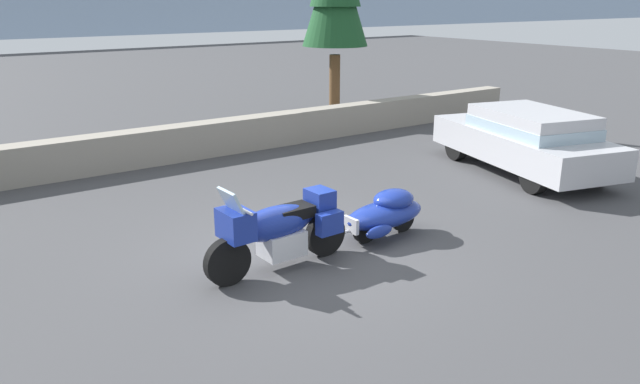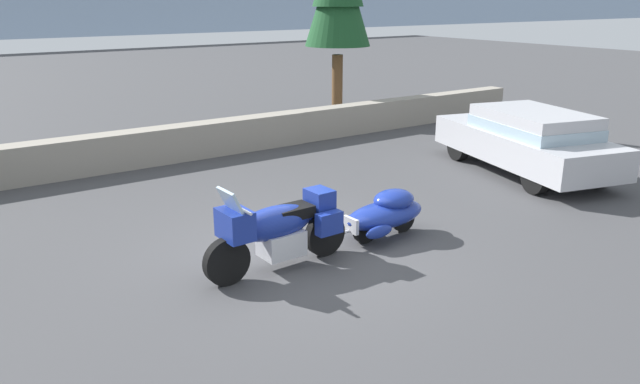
# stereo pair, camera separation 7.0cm
# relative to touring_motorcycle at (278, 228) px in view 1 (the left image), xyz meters

# --- Properties ---
(ground_plane) EXTENTS (80.00, 80.00, 0.00)m
(ground_plane) POSITION_rel_touring_motorcycle_xyz_m (0.57, 0.31, -0.62)
(ground_plane) COLOR #424244
(stone_guard_wall) EXTENTS (24.00, 0.58, 0.84)m
(stone_guard_wall) POSITION_rel_touring_motorcycle_xyz_m (0.55, 6.62, -0.21)
(stone_guard_wall) COLOR gray
(stone_guard_wall) RESTS_ON ground
(touring_motorcycle) EXTENTS (2.31, 0.78, 1.33)m
(touring_motorcycle) POSITION_rel_touring_motorcycle_xyz_m (0.00, 0.00, 0.00)
(touring_motorcycle) COLOR black
(touring_motorcycle) RESTS_ON ground
(car_shaped_trailer) EXTENTS (2.21, 0.80, 0.76)m
(car_shaped_trailer) POSITION_rel_touring_motorcycle_xyz_m (2.05, 0.07, -0.21)
(car_shaped_trailer) COLOR black
(car_shaped_trailer) RESTS_ON ground
(sedan_at_right_edge) EXTENTS (2.91, 4.82, 1.41)m
(sedan_at_right_edge) POSITION_rel_touring_motorcycle_xyz_m (7.05, 1.20, 0.15)
(sedan_at_right_edge) COLOR black
(sedan_at_right_edge) RESTS_ON ground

